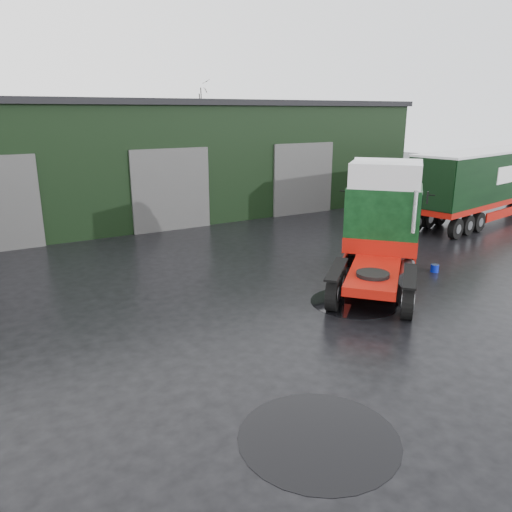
{
  "coord_description": "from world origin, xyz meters",
  "views": [
    {
      "loc": [
        -7.03,
        -9.04,
        5.71
      ],
      "look_at": [
        0.09,
        2.76,
        1.7
      ],
      "focal_mm": 35.0,
      "sensor_mm": 36.0,
      "label": 1
    }
  ],
  "objects_px": {
    "lorry_right": "(485,186)",
    "tree_back_b": "(188,136)",
    "wash_bucket": "(435,268)",
    "hero_tractor": "(379,229)",
    "warehouse": "(131,157)"
  },
  "relations": [
    {
      "from": "tree_back_b",
      "to": "wash_bucket",
      "type": "bearing_deg",
      "value": -94.84
    },
    {
      "from": "warehouse",
      "to": "lorry_right",
      "type": "height_order",
      "value": "warehouse"
    },
    {
      "from": "hero_tractor",
      "to": "wash_bucket",
      "type": "bearing_deg",
      "value": 52.43
    },
    {
      "from": "lorry_right",
      "to": "tree_back_b",
      "type": "bearing_deg",
      "value": -173.18
    },
    {
      "from": "lorry_right",
      "to": "tree_back_b",
      "type": "height_order",
      "value": "tree_back_b"
    },
    {
      "from": "lorry_right",
      "to": "wash_bucket",
      "type": "relative_size",
      "value": 49.6
    },
    {
      "from": "warehouse",
      "to": "wash_bucket",
      "type": "xyz_separation_m",
      "value": [
        5.68,
        -17.44,
        -3.02
      ]
    },
    {
      "from": "warehouse",
      "to": "tree_back_b",
      "type": "relative_size",
      "value": 4.32
    },
    {
      "from": "warehouse",
      "to": "lorry_right",
      "type": "distance_m",
      "value": 19.69
    },
    {
      "from": "hero_tractor",
      "to": "warehouse",
      "type": "bearing_deg",
      "value": 146.74
    },
    {
      "from": "warehouse",
      "to": "tree_back_b",
      "type": "xyz_separation_m",
      "value": [
        8.0,
        10.0,
        0.59
      ]
    },
    {
      "from": "lorry_right",
      "to": "hero_tractor",
      "type": "bearing_deg",
      "value": -78.72
    },
    {
      "from": "warehouse",
      "to": "hero_tractor",
      "type": "xyz_separation_m",
      "value": [
        2.5,
        -17.65,
        -1.11
      ]
    },
    {
      "from": "wash_bucket",
      "to": "tree_back_b",
      "type": "distance_m",
      "value": 27.78
    },
    {
      "from": "wash_bucket",
      "to": "tree_back_b",
      "type": "bearing_deg",
      "value": 85.16
    }
  ]
}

